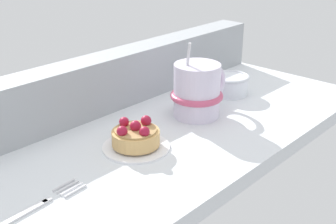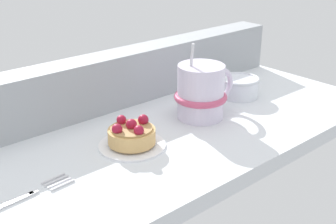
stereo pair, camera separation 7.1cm
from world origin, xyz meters
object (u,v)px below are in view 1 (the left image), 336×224
dessert_plate (136,146)px  dessert_fork (25,212)px  coffee_mug (197,90)px  sugar_bowl (230,84)px  raspberry_tart (136,135)px

dessert_plate → dessert_fork: same height
coffee_mug → sugar_bowl: size_ratio=1.76×
dessert_fork → dessert_plate: bearing=6.8°
dessert_plate → raspberry_tart: size_ratio=1.42×
dessert_plate → dessert_fork: size_ratio=0.58×
raspberry_tart → sugar_bowl: 28.07cm
raspberry_tart → sugar_bowl: size_ratio=0.95×
coffee_mug → dessert_fork: size_ratio=0.76×
coffee_mug → sugar_bowl: 12.66cm
coffee_mug → dessert_fork: coffee_mug is taller
raspberry_tart → coffee_mug: coffee_mug is taller
raspberry_tart → sugar_bowl: raspberry_tart is taller
raspberry_tart → dessert_fork: 20.13cm
dessert_fork → coffee_mug: bearing=5.8°
coffee_mug → dessert_fork: (-35.53, -3.63, -4.21)cm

